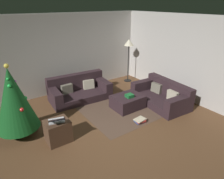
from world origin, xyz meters
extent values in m
plane|color=brown|center=(0.00, 0.00, 0.00)|extent=(6.40, 6.40, 0.00)
cube|color=#BCB7B2|center=(0.00, 3.14, 1.30)|extent=(6.40, 0.12, 2.60)
cube|color=#B5B0AB|center=(3.14, 0.00, 1.30)|extent=(0.12, 6.40, 2.60)
cube|color=#2D1E23|center=(0.28, 2.15, 0.12)|extent=(1.94, 1.07, 0.23)
cube|color=#2D1E23|center=(0.31, 2.51, 0.49)|extent=(1.89, 0.36, 0.52)
cube|color=#2D1E23|center=(1.10, 2.10, 0.38)|extent=(0.30, 0.97, 0.28)
cube|color=#2D1E23|center=(-0.54, 2.20, 0.38)|extent=(0.30, 0.97, 0.28)
cube|color=#BCB299|center=(0.67, 2.28, 0.38)|extent=(0.38, 0.21, 0.31)
cube|color=#716B5B|center=(-0.08, 2.33, 0.38)|extent=(0.36, 0.14, 0.30)
cube|color=#2D1E23|center=(2.15, 0.47, 0.11)|extent=(1.10, 1.81, 0.22)
cube|color=#2D1E23|center=(2.51, 0.45, 0.45)|extent=(0.37, 1.76, 0.47)
cube|color=#2D1E23|center=(2.09, -0.28, 0.37)|extent=(0.98, 0.31, 0.31)
cube|color=#2D1E23|center=(2.21, 1.22, 0.37)|extent=(0.98, 0.31, 0.31)
cube|color=#BCB299|center=(2.29, 0.11, 0.37)|extent=(0.15, 0.37, 0.31)
cube|color=#716B5B|center=(2.34, 0.81, 0.37)|extent=(0.17, 0.37, 0.31)
cube|color=#2D1E23|center=(1.18, 0.84, 0.19)|extent=(0.89, 0.69, 0.38)
cube|color=#19662D|center=(1.17, 0.76, 0.43)|extent=(0.21, 0.19, 0.09)
cube|color=black|center=(1.29, 0.88, 0.39)|extent=(0.10, 0.17, 0.02)
cylinder|color=brown|center=(-1.74, 1.25, 0.11)|extent=(0.10, 0.10, 0.21)
cone|color=#144F1E|center=(-1.74, 1.25, 0.94)|extent=(0.95, 0.95, 1.45)
sphere|color=red|center=(-1.66, 0.98, 0.77)|extent=(0.09, 0.09, 0.09)
sphere|color=green|center=(-1.78, 1.14, 1.30)|extent=(0.08, 0.08, 0.08)
sphere|color=#CC33BF|center=(-1.65, 1.30, 1.31)|extent=(0.08, 0.08, 0.08)
sphere|color=green|center=(-1.77, 1.19, 1.44)|extent=(0.06, 0.06, 0.06)
sphere|color=#2699E5|center=(-1.68, 1.32, 1.33)|extent=(0.08, 0.08, 0.08)
sphere|color=#CC33BF|center=(-1.72, 1.46, 0.95)|extent=(0.07, 0.07, 0.07)
sphere|color=green|center=(-1.50, 1.23, 0.91)|extent=(0.08, 0.08, 0.08)
sphere|color=#F2D84C|center=(-1.74, 1.25, 1.70)|extent=(0.10, 0.10, 0.10)
cube|color=#4C3323|center=(-1.09, 0.51, 0.26)|extent=(0.52, 0.44, 0.52)
cube|color=silver|center=(-1.09, 0.51, 0.53)|extent=(0.39, 0.31, 0.02)
cube|color=black|center=(-1.13, 0.36, 0.64)|extent=(0.38, 0.30, 0.10)
cube|color=#2D5193|center=(0.94, 0.05, 0.02)|extent=(0.26, 0.24, 0.03)
cube|color=#B7332D|center=(0.95, 0.02, 0.06)|extent=(0.27, 0.23, 0.05)
cube|color=beige|center=(0.94, 0.03, 0.09)|extent=(0.32, 0.25, 0.03)
cylinder|color=black|center=(2.59, 2.57, 0.01)|extent=(0.28, 0.28, 0.02)
cylinder|color=black|center=(2.59, 2.57, 0.71)|extent=(0.04, 0.04, 1.41)
cone|color=beige|center=(2.59, 2.57, 1.53)|extent=(0.36, 0.36, 0.24)
cube|color=brown|center=(1.18, 0.84, 0.00)|extent=(2.60, 2.00, 0.01)
camera|label=1|loc=(-2.21, -3.23, 2.90)|focal=32.09mm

